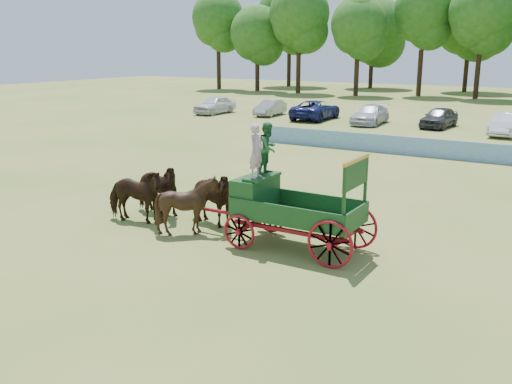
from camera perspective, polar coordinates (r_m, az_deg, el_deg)
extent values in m
plane|color=olive|center=(15.88, 11.80, -8.22)|extent=(160.00, 160.00, 0.00)
imported|color=black|center=(20.30, -12.05, -0.36)|extent=(2.49, 1.55, 1.95)
imported|color=black|center=(21.08, -10.02, 0.29)|extent=(2.37, 1.18, 1.95)
imported|color=black|center=(18.77, -6.69, -1.32)|extent=(1.86, 1.67, 1.95)
imported|color=black|center=(19.62, -4.72, -0.59)|extent=(2.47, 1.48, 1.95)
cube|color=#9E0F14|center=(18.11, -0.07, -3.05)|extent=(0.12, 2.00, 0.12)
cube|color=#9E0F14|center=(16.82, 8.72, -4.60)|extent=(0.12, 2.00, 0.12)
cube|color=#9E0F14|center=(16.91, 3.32, -3.92)|extent=(3.80, 0.10, 0.12)
cube|color=#9E0F14|center=(17.84, 4.98, -2.97)|extent=(3.80, 0.10, 0.12)
cube|color=#9E0F14|center=(18.53, -2.45, -2.18)|extent=(2.80, 0.09, 0.09)
cube|color=#17461F|center=(17.29, 4.19, -2.55)|extent=(3.80, 1.80, 0.10)
cube|color=#17461F|center=(16.46, 2.80, -2.31)|extent=(3.80, 0.06, 0.55)
cube|color=#17461F|center=(17.97, 5.49, -0.93)|extent=(3.80, 0.06, 0.55)
cube|color=#17461F|center=(16.48, 10.03, -2.50)|extent=(0.06, 1.80, 0.55)
cube|color=#17461F|center=(17.85, -0.07, -0.14)|extent=(0.85, 1.70, 1.05)
cube|color=#17461F|center=(17.59, 0.63, 1.55)|extent=(0.55, 1.50, 0.08)
cube|color=#17461F|center=(18.09, -1.09, -0.60)|extent=(0.10, 1.60, 0.65)
cube|color=#17461F|center=(18.08, -0.61, -1.59)|extent=(0.55, 1.60, 0.06)
cube|color=#17461F|center=(15.61, 8.79, -0.91)|extent=(0.08, 0.08, 1.80)
cube|color=#17461F|center=(17.06, 10.86, 0.30)|extent=(0.08, 0.08, 1.80)
cube|color=#17461F|center=(16.19, 9.96, 1.77)|extent=(0.07, 1.75, 0.75)
cube|color=#C58333|center=(16.11, 10.02, 3.16)|extent=(0.08, 1.80, 0.09)
cube|color=#C58333|center=(16.21, 9.83, 1.79)|extent=(0.02, 1.30, 0.12)
torus|color=#9E0F14|center=(17.36, -1.70, -4.01)|extent=(1.09, 0.09, 1.09)
torus|color=#9E0F14|center=(18.90, 1.43, -2.46)|extent=(1.09, 0.09, 1.09)
torus|color=#9E0F14|center=(15.96, 7.41, -5.22)|extent=(1.39, 0.09, 1.39)
torus|color=#9E0F14|center=(17.63, 9.94, -3.42)|extent=(1.39, 0.09, 1.39)
imported|color=#C596AA|center=(17.12, 0.04, 4.13)|extent=(0.39, 0.60, 1.63)
imported|color=#256331|center=(17.72, 1.21, 4.41)|extent=(0.61, 0.78, 1.60)
cube|color=#1C5999|center=(32.90, 20.89, 3.78)|extent=(26.00, 0.08, 1.05)
imported|color=silver|center=(53.27, -4.14, 8.69)|extent=(2.01, 4.85, 1.64)
imported|color=gray|center=(51.66, 1.43, 8.40)|extent=(1.74, 4.27, 1.38)
imported|color=navy|center=(49.14, 5.99, 8.17)|extent=(2.88, 5.92, 1.62)
imported|color=silver|center=(46.81, 11.35, 7.60)|extent=(2.45, 5.34, 1.51)
imported|color=#333338|center=(46.01, 17.84, 7.11)|extent=(2.23, 4.72, 1.56)
imported|color=silver|center=(43.48, 23.75, 6.19)|extent=(1.81, 4.73, 1.54)
cylinder|color=#382314|center=(85.11, -3.74, 12.09)|extent=(0.60, 0.60, 5.48)
sphere|color=#1A5115|center=(85.14, -3.82, 17.04)|extent=(7.39, 7.39, 7.39)
cylinder|color=#382314|center=(80.83, 0.13, 11.58)|extent=(0.60, 0.60, 4.29)
sphere|color=#1A5115|center=(80.76, 0.14, 15.66)|extent=(7.39, 7.39, 7.39)
cylinder|color=#382314|center=(77.43, 4.25, 11.88)|extent=(0.60, 0.60, 5.53)
sphere|color=#1A5115|center=(77.48, 4.36, 17.37)|extent=(7.81, 7.81, 7.81)
cylinder|color=#382314|center=(74.22, 10.00, 11.29)|extent=(0.60, 0.60, 4.74)
sphere|color=#1A5115|center=(74.18, 10.22, 16.20)|extent=(6.83, 6.83, 6.83)
cylinder|color=#382314|center=(75.65, 16.05, 11.37)|extent=(0.60, 0.60, 5.68)
sphere|color=#1A5115|center=(75.72, 16.46, 17.13)|extent=(7.17, 7.17, 7.17)
cylinder|color=#382314|center=(73.41, 21.24, 10.78)|extent=(0.60, 0.60, 5.39)
sphere|color=#1A5115|center=(73.44, 21.77, 16.41)|extent=(7.70, 7.70, 7.70)
cylinder|color=#382314|center=(90.90, 3.31, 12.34)|extent=(0.60, 0.60, 5.83)
sphere|color=#1A5115|center=(90.97, 3.39, 17.27)|extent=(9.90, 9.90, 9.90)
cylinder|color=#382314|center=(88.12, 11.42, 11.62)|extent=(0.60, 0.60, 4.57)
sphere|color=#1A5115|center=(88.07, 11.62, 15.60)|extent=(9.70, 9.70, 9.70)
cylinder|color=#382314|center=(84.23, 20.24, 11.16)|extent=(0.60, 0.60, 5.27)
sphere|color=#1A5115|center=(84.24, 20.67, 15.95)|extent=(9.68, 9.68, 9.68)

